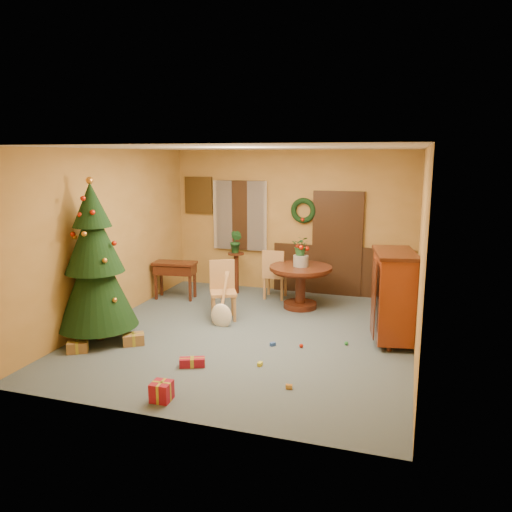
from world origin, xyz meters
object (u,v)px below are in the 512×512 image
at_px(chair_near, 223,288).
at_px(sideboard, 393,294).
at_px(dining_table, 301,279).
at_px(writing_desk, 175,271).
at_px(christmas_tree, 95,265).

distance_m(chair_near, sideboard, 2.87).
distance_m(dining_table, sideboard, 2.11).
distance_m(dining_table, writing_desk, 2.50).
height_order(dining_table, chair_near, chair_near).
height_order(chair_near, sideboard, sideboard).
relative_size(chair_near, sideboard, 0.72).
distance_m(writing_desk, sideboard, 4.34).
bearing_deg(chair_near, writing_desk, 147.95).
height_order(christmas_tree, sideboard, christmas_tree).
xyz_separation_m(writing_desk, sideboard, (4.19, -1.10, 0.19)).
height_order(chair_near, writing_desk, chair_near).
distance_m(chair_near, writing_desk, 1.57).
bearing_deg(christmas_tree, sideboard, 16.65).
height_order(christmas_tree, writing_desk, christmas_tree).
bearing_deg(christmas_tree, dining_table, 44.04).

